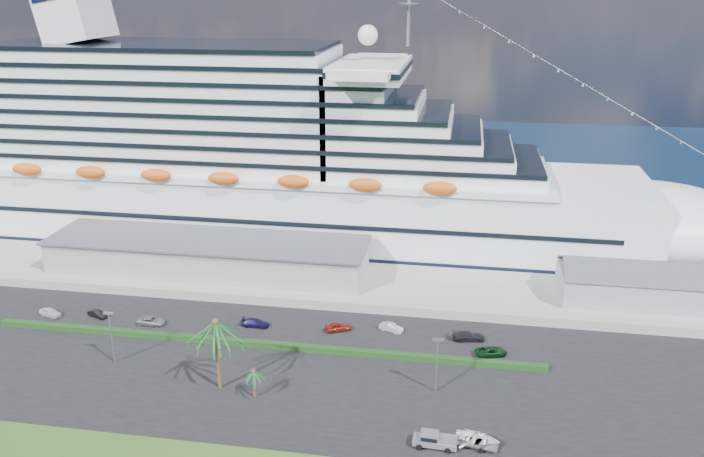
% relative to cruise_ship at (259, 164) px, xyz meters
% --- Properties ---
extents(ground, '(420.00, 420.00, 0.00)m').
position_rel_cruise_ship_xyz_m(ground, '(21.53, -64.00, -16.69)').
color(ground, '#264918').
rests_on(ground, ground).
extents(asphalt_lot, '(140.00, 38.00, 0.12)m').
position_rel_cruise_ship_xyz_m(asphalt_lot, '(21.53, -53.00, -16.63)').
color(asphalt_lot, black).
rests_on(asphalt_lot, ground).
extents(wharf, '(240.00, 20.00, 1.80)m').
position_rel_cruise_ship_xyz_m(wharf, '(21.53, -24.00, -15.79)').
color(wharf, gray).
rests_on(wharf, ground).
extents(water, '(420.00, 160.00, 0.02)m').
position_rel_cruise_ship_xyz_m(water, '(21.53, 66.00, -16.68)').
color(water, black).
rests_on(water, ground).
extents(cruise_ship, '(191.00, 38.00, 54.00)m').
position_rel_cruise_ship_xyz_m(cruise_ship, '(0.00, 0.00, 0.00)').
color(cruise_ship, silver).
rests_on(cruise_ship, ground).
extents(terminal_building, '(61.00, 15.00, 6.30)m').
position_rel_cruise_ship_xyz_m(terminal_building, '(-3.47, -24.00, -11.68)').
color(terminal_building, gray).
rests_on(terminal_building, wharf).
extents(port_shed, '(24.00, 12.31, 7.37)m').
position_rel_cruise_ship_xyz_m(port_shed, '(73.53, -24.00, -12.30)').
color(port_shed, gray).
rests_on(port_shed, wharf).
extents(hedge, '(88.00, 1.10, 0.90)m').
position_rel_cruise_ship_xyz_m(hedge, '(13.53, -48.00, -16.12)').
color(hedge, black).
rests_on(hedge, asphalt_lot).
extents(lamp_post_left, '(1.60, 0.35, 8.27)m').
position_rel_cruise_ship_xyz_m(lamp_post_left, '(-6.47, -56.00, -11.35)').
color(lamp_post_left, gray).
rests_on(lamp_post_left, asphalt_lot).
extents(lamp_post_right, '(1.60, 0.35, 8.27)m').
position_rel_cruise_ship_xyz_m(lamp_post_right, '(41.53, -56.00, -11.35)').
color(lamp_post_right, gray).
rests_on(lamp_post_right, asphalt_lot).
extents(palm_tall, '(8.82, 8.82, 11.13)m').
position_rel_cruise_ship_xyz_m(palm_tall, '(11.53, -60.00, -7.49)').
color(palm_tall, '#47301E').
rests_on(palm_tall, ground).
extents(palm_short, '(3.53, 3.53, 4.56)m').
position_rel_cruise_ship_xyz_m(palm_short, '(17.03, -61.50, -13.03)').
color(palm_short, '#47301E').
rests_on(palm_short, ground).
extents(parked_car_0, '(4.43, 2.82, 1.41)m').
position_rel_cruise_ship_xyz_m(parked_car_0, '(-24.57, -43.82, -15.87)').
color(parked_car_0, silver).
rests_on(parked_car_0, asphalt_lot).
extents(parked_car_1, '(3.92, 2.56, 1.22)m').
position_rel_cruise_ship_xyz_m(parked_car_1, '(-16.45, -42.85, -15.96)').
color(parked_car_1, black).
rests_on(parked_car_1, asphalt_lot).
extents(parked_car_2, '(4.64, 2.15, 1.29)m').
position_rel_cruise_ship_xyz_m(parked_car_2, '(-6.27, -43.83, -15.93)').
color(parked_car_2, gray).
rests_on(parked_car_2, asphalt_lot).
extents(parked_car_3, '(4.63, 2.00, 1.33)m').
position_rel_cruise_ship_xyz_m(parked_car_3, '(11.08, -41.68, -15.91)').
color(parked_car_3, '#16113E').
rests_on(parked_car_3, asphalt_lot).
extents(parked_car_4, '(4.58, 3.32, 1.45)m').
position_rel_cruise_ship_xyz_m(parked_car_4, '(24.90, -40.94, -15.85)').
color(parked_car_4, maroon).
rests_on(parked_car_4, asphalt_lot).
extents(parked_car_5, '(4.23, 2.70, 1.32)m').
position_rel_cruise_ship_xyz_m(parked_car_5, '(33.44, -39.64, -15.92)').
color(parked_car_5, silver).
rests_on(parked_car_5, asphalt_lot).
extents(parked_car_6, '(5.31, 3.73, 1.34)m').
position_rel_cruise_ship_xyz_m(parked_car_6, '(49.35, -44.81, -15.90)').
color(parked_car_6, black).
rests_on(parked_car_6, asphalt_lot).
extents(parked_car_7, '(5.39, 2.92, 1.48)m').
position_rel_cruise_ship_xyz_m(parked_car_7, '(45.90, -40.54, -15.83)').
color(parked_car_7, black).
rests_on(parked_car_7, asphalt_lot).
extents(pickup_truck, '(5.51, 2.24, 1.91)m').
position_rel_cruise_ship_xyz_m(pickup_truck, '(41.92, -68.22, -15.52)').
color(pickup_truck, black).
rests_on(pickup_truck, asphalt_lot).
extents(boat_trailer, '(6.57, 4.80, 1.82)m').
position_rel_cruise_ship_xyz_m(boat_trailer, '(47.12, -67.52, -15.37)').
color(boat_trailer, gray).
rests_on(boat_trailer, asphalt_lot).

